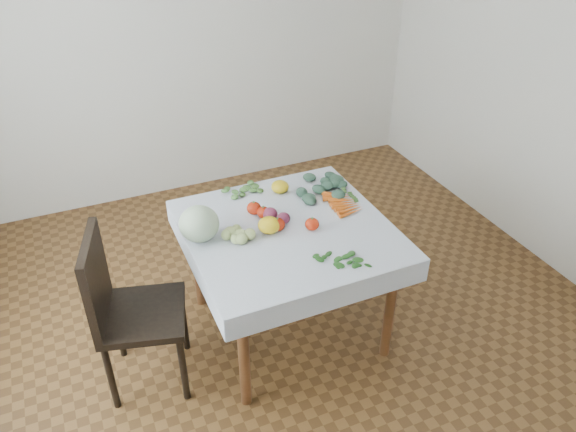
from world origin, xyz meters
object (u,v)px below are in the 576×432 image
at_px(chair, 123,304).
at_px(heirloom_back, 280,187).
at_px(table, 288,243).
at_px(cabbage, 199,224).
at_px(carrot_bunch, 343,203).

height_order(chair, heirloom_back, chair).
distance_m(table, heirloom_back, 0.42).
height_order(table, heirloom_back, heirloom_back).
bearing_deg(heirloom_back, chair, -158.73).
xyz_separation_m(table, heirloom_back, (0.11, 0.38, 0.14)).
height_order(table, cabbage, cabbage).
relative_size(table, carrot_bunch, 3.28).
distance_m(table, cabbage, 0.53).
bearing_deg(chair, heirloom_back, 21.27).
relative_size(heirloom_back, carrot_bunch, 0.36).
height_order(table, carrot_bunch, carrot_bunch).
bearing_deg(table, carrot_bunch, 12.93).
bearing_deg(chair, cabbage, 15.11).
bearing_deg(cabbage, table, -11.38).
bearing_deg(cabbage, chair, -164.89).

